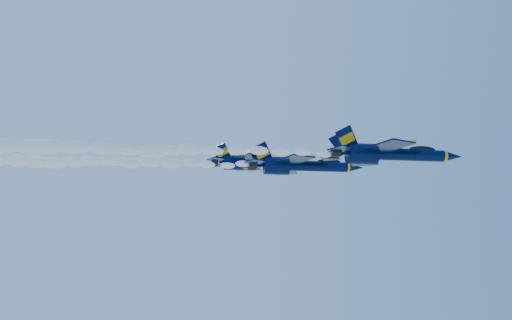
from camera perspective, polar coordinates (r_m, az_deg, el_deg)
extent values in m
cylinder|color=black|center=(66.18, 17.15, 0.54)|extent=(9.00, 1.50, 1.50)
ellipsoid|color=black|center=(63.82, 12.00, 0.68)|extent=(1.56, 2.70, 6.40)
cone|color=black|center=(68.79, 21.56, 0.38)|extent=(2.60, 1.50, 1.50)
cylinder|color=orange|center=(68.22, 20.67, 0.41)|extent=(0.35, 1.56, 1.56)
ellipsoid|color=black|center=(67.07, 18.43, 1.12)|extent=(3.60, 1.17, 0.99)
cube|color=orange|center=(67.01, 18.45, 0.87)|extent=(4.20, 1.00, 0.18)
cube|color=black|center=(60.85, 14.84, 1.55)|extent=(5.36, 6.36, 0.18)
cube|color=black|center=(68.10, 12.32, -0.11)|extent=(5.36, 6.36, 0.18)
cube|color=orange|center=(61.41, 16.05, 1.59)|extent=(2.41, 5.01, 0.10)
cube|color=orange|center=(68.60, 13.42, -0.06)|extent=(2.41, 5.01, 0.10)
cube|color=black|center=(62.54, 10.35, 2.35)|extent=(3.26, 1.03, 3.51)
cube|color=black|center=(64.48, 9.79, 1.87)|extent=(3.26, 1.03, 3.51)
cylinder|color=black|center=(62.14, 9.16, 0.88)|extent=(1.20, 1.10, 1.10)
cylinder|color=black|center=(63.35, 8.82, 0.61)|extent=(1.20, 1.10, 1.10)
cube|color=orange|center=(65.18, 14.71, 1.29)|extent=(11.00, 0.35, 0.08)
ellipsoid|color=white|center=(60.96, -16.62, 1.25)|extent=(53.95, 2.23, 2.01)
cylinder|color=black|center=(76.85, 7.08, -0.74)|extent=(9.22, 1.54, 1.54)
ellipsoid|color=black|center=(75.49, 2.33, -0.65)|extent=(1.60, 2.77, 6.56)
cone|color=black|center=(78.54, 11.28, -0.85)|extent=(2.66, 1.54, 1.54)
cylinder|color=orange|center=(78.16, 10.42, -0.83)|extent=(0.36, 1.60, 1.60)
ellipsoid|color=black|center=(77.46, 8.31, -0.22)|extent=(3.69, 1.20, 1.01)
cube|color=orange|center=(77.40, 8.32, -0.44)|extent=(4.30, 1.02, 0.18)
cube|color=black|center=(71.92, 4.33, 0.04)|extent=(5.49, 6.51, 0.18)
cube|color=black|center=(79.77, 3.14, -1.27)|extent=(5.49, 6.51, 0.18)
cube|color=orange|center=(72.24, 5.45, 0.08)|extent=(2.47, 5.13, 0.10)
cube|color=orange|center=(80.06, 4.14, -1.23)|extent=(2.47, 5.13, 0.10)
cube|color=black|center=(74.47, 0.75, 0.77)|extent=(3.34, 1.05, 3.59)
cube|color=black|center=(76.54, 0.52, 0.39)|extent=(3.34, 1.05, 3.59)
cylinder|color=black|center=(74.32, -0.30, -0.50)|extent=(1.23, 1.13, 1.13)
cylinder|color=black|center=(75.61, -0.43, -0.72)|extent=(1.23, 1.13, 1.13)
cube|color=orange|center=(76.31, 4.83, -0.10)|extent=(11.27, 0.36, 0.08)
ellipsoid|color=white|center=(76.58, -21.23, -0.22)|extent=(53.95, 2.28, 2.06)
cylinder|color=black|center=(82.37, 1.44, -0.38)|extent=(8.16, 1.36, 1.36)
ellipsoid|color=black|center=(81.68, -2.52, -0.30)|extent=(1.41, 2.45, 5.80)
cone|color=black|center=(83.33, 5.01, -0.48)|extent=(2.36, 1.36, 1.36)
cylinder|color=orange|center=(83.11, 4.28, -0.46)|extent=(0.32, 1.41, 1.41)
ellipsoid|color=black|center=(82.77, 2.49, 0.05)|extent=(3.26, 1.06, 0.90)
cube|color=orange|center=(82.71, 2.49, -0.13)|extent=(3.81, 0.91, 0.16)
cube|color=black|center=(78.33, -1.10, 0.28)|extent=(4.86, 5.76, 0.16)
cube|color=black|center=(85.37, -1.64, -0.83)|extent=(4.86, 5.76, 0.16)
cube|color=orange|center=(78.50, -0.18, 0.31)|extent=(2.19, 4.54, 0.09)
cube|color=orange|center=(85.53, -0.80, -0.79)|extent=(2.19, 4.54, 0.09)
cube|color=black|center=(80.94, -3.86, 0.86)|extent=(2.95, 0.93, 3.18)
cube|color=black|center=(82.78, -3.94, 0.55)|extent=(2.95, 0.93, 3.18)
cylinder|color=black|center=(80.90, -4.72, -0.17)|extent=(1.09, 1.00, 1.00)
cylinder|color=black|center=(82.04, -4.76, -0.35)|extent=(1.09, 1.00, 1.00)
cube|color=orange|center=(82.16, -0.44, 0.16)|extent=(9.97, 0.32, 0.07)
ellipsoid|color=white|center=(84.72, -23.61, 0.09)|extent=(53.95, 2.02, 1.82)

